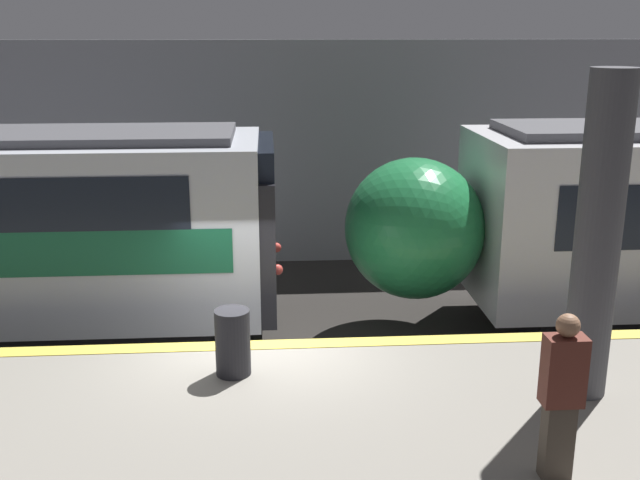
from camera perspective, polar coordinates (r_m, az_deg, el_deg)
ground_plane at (r=11.02m, az=-4.51°, el=-12.84°), size 120.00×120.00×0.00m
platform at (r=8.90m, az=-4.67°, el=-16.41°), size 40.00×4.29×1.09m
station_rear_barrier at (r=17.08m, az=-4.57°, el=6.51°), size 50.00×0.15×5.04m
support_pillar_near at (r=9.03m, az=20.40°, el=0.08°), size 0.52×0.52×3.80m
person_waiting at (r=7.52m, az=17.92°, el=-11.06°), size 0.38×0.24×1.69m
trash_bin at (r=9.47m, az=-6.67°, el=-7.75°), size 0.44×0.44×0.85m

